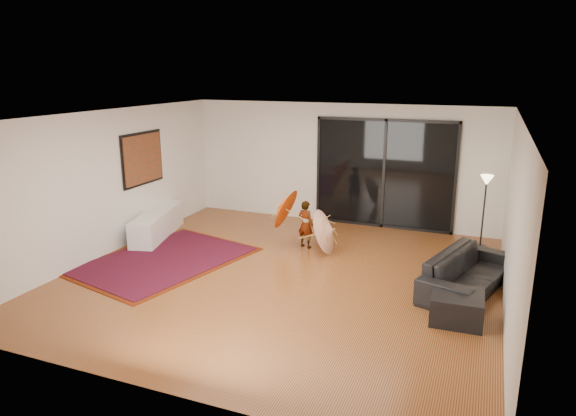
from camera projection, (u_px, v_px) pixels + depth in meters
The scene contains 17 objects.
floor at pixel (282, 276), 8.74m from camera, with size 7.00×7.00×0.00m, color #9D5C2B.
ceiling at pixel (281, 116), 8.04m from camera, with size 7.00×7.00×0.00m, color white.
wall_back at pixel (340, 164), 11.53m from camera, with size 7.00×7.00×0.00m, color silver.
wall_front at pixel (151, 277), 5.25m from camera, with size 7.00×7.00×0.00m, color silver.
wall_left at pixel (109, 183), 9.63m from camera, with size 7.00×7.00×0.00m, color silver.
wall_right at pixel (513, 222), 7.14m from camera, with size 7.00×7.00×0.00m, color silver.
sliding_door at pixel (384, 174), 11.18m from camera, with size 3.06×0.07×2.40m.
painting at pixel (143, 159), 10.44m from camera, with size 0.04×1.28×1.08m.
media_console at pixel (157, 224), 10.76m from camera, with size 0.49×1.96×0.55m, color white.
speaker at pixel (138, 239), 10.19m from camera, with size 0.25×0.25×0.29m, color #424244.
persian_rug at pixel (163, 260), 9.45m from camera, with size 2.91×3.56×0.02m.
sofa at pixel (467, 272), 8.09m from camera, with size 2.11×0.83×0.62m, color black.
ottoman at pixel (457, 307), 7.14m from camera, with size 0.70×0.70×0.40m, color black.
floor_lamp at pixel (486, 191), 9.88m from camera, with size 0.25×0.25×1.45m.
child at pixel (306, 224), 10.05m from camera, with size 0.35×0.23×0.95m, color #999999.
parasol_orange at pixel (279, 209), 10.13m from camera, with size 0.50×0.84×0.87m.
parasol_white at pixel (333, 228), 9.69m from camera, with size 0.52×0.88×0.92m.
Camera 1 is at (3.10, -7.52, 3.40)m, focal length 32.00 mm.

